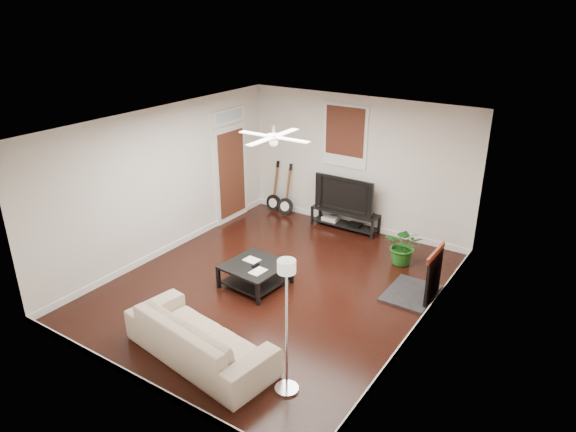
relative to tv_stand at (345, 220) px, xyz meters
The scene contains 14 objects.
room 3.03m from the tv_stand, 87.56° to the right, with size 5.01×6.01×2.81m.
brick_accent 3.37m from the tv_stand, 34.33° to the right, with size 0.02×2.20×2.80m, color #A25334.
fireplace 2.93m from the tv_stand, 37.51° to the right, with size 0.80×1.10×0.92m, color black.
window_back 1.76m from the tv_stand, 133.67° to the left, with size 1.00×0.06×1.30m, color #3F1811.
door_left 2.71m from the tv_stand, 159.40° to the right, with size 0.08×1.00×2.50m, color white.
tv_stand is the anchor object (origin of this frame).
tv 0.59m from the tv_stand, 90.00° to the left, with size 1.32×0.17×0.76m, color black.
coffee_table 2.96m from the tv_stand, 93.29° to the right, with size 0.94×0.94×0.40m, color black.
sofa 4.94m from the tv_stand, 85.80° to the right, with size 2.26×0.88×0.66m, color #C1AC91.
floor_lamp 5.17m from the tv_stand, 70.47° to the right, with size 0.30×0.30×1.84m, color silver, non-canonical shape.
potted_plant 1.85m from the tv_stand, 26.75° to the right, with size 0.67×0.58×0.75m, color #1D601B.
guitar_left 1.87m from the tv_stand, behind, with size 0.37×0.26×1.18m, color black, non-canonical shape.
guitar_right 1.53m from the tv_stand, behind, with size 0.37×0.26×1.18m, color black, non-canonical shape.
ceiling_fan 3.67m from the tv_stand, 87.56° to the right, with size 1.24×1.24×0.32m, color white, non-canonical shape.
Camera 1 is at (4.47, -6.38, 4.56)m, focal length 32.53 mm.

